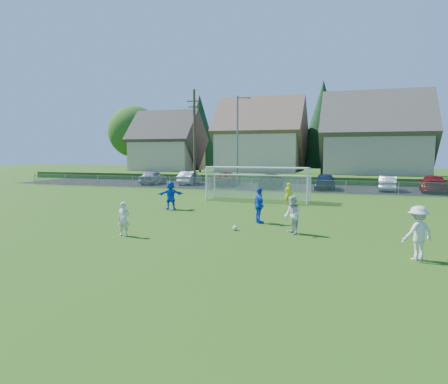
% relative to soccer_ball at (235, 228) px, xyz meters
% --- Properties ---
extents(ground, '(160.00, 160.00, 0.00)m').
position_rel_soccer_ball_xyz_m(ground, '(-1.55, -4.88, -0.11)').
color(ground, '#193D0C').
rests_on(ground, ground).
extents(asphalt_lot, '(60.00, 60.00, 0.00)m').
position_rel_soccer_ball_xyz_m(asphalt_lot, '(-1.55, 22.62, -0.10)').
color(asphalt_lot, black).
rests_on(asphalt_lot, ground).
extents(grass_embankment, '(70.00, 6.00, 0.80)m').
position_rel_soccer_ball_xyz_m(grass_embankment, '(-1.55, 30.12, 0.29)').
color(grass_embankment, '#1E420F').
rests_on(grass_embankment, ground).
extents(soccer_ball, '(0.22, 0.22, 0.22)m').
position_rel_soccer_ball_xyz_m(soccer_ball, '(0.00, 0.00, 0.00)').
color(soccer_ball, white).
rests_on(soccer_ball, ground).
extents(player_white_a, '(0.57, 0.41, 1.45)m').
position_rel_soccer_ball_xyz_m(player_white_a, '(-4.12, -2.64, 0.61)').
color(player_white_a, silver).
rests_on(player_white_a, ground).
extents(player_white_b, '(0.95, 1.02, 1.67)m').
position_rel_soccer_ball_xyz_m(player_white_b, '(2.59, -0.01, 0.72)').
color(player_white_b, silver).
rests_on(player_white_b, ground).
extents(player_white_c, '(1.33, 1.22, 1.80)m').
position_rel_soccer_ball_xyz_m(player_white_c, '(7.12, -2.86, 0.79)').
color(player_white_c, silver).
rests_on(player_white_c, ground).
extents(player_blue_a, '(0.96, 1.12, 1.80)m').
position_rel_soccer_ball_xyz_m(player_blue_a, '(0.62, 2.14, 0.79)').
color(player_blue_a, blue).
rests_on(player_blue_a, ground).
extents(player_blue_b, '(1.64, 1.35, 1.76)m').
position_rel_soccer_ball_xyz_m(player_blue_b, '(-5.68, 5.14, 0.77)').
color(player_blue_b, blue).
rests_on(player_blue_b, ground).
extents(goalkeeper, '(0.57, 0.40, 1.47)m').
position_rel_soccer_ball_xyz_m(goalkeeper, '(0.89, 9.69, 0.62)').
color(goalkeeper, yellow).
rests_on(goalkeeper, ground).
extents(car_a, '(2.07, 4.51, 1.50)m').
position_rel_soccer_ball_xyz_m(car_a, '(-15.89, 21.96, 0.64)').
color(car_a, gray).
rests_on(car_a, ground).
extents(car_b, '(1.86, 4.40, 1.41)m').
position_rel_soccer_ball_xyz_m(car_b, '(-11.95, 22.86, 0.60)').
color(car_b, silver).
rests_on(car_b, ground).
extents(car_c, '(2.90, 5.28, 1.40)m').
position_rel_soccer_ball_xyz_m(car_c, '(-7.72, 22.87, 0.59)').
color(car_c, '#63190B').
rests_on(car_c, ground).
extents(car_d, '(1.96, 4.77, 1.38)m').
position_rel_soccer_ball_xyz_m(car_d, '(-2.74, 21.82, 0.58)').
color(car_d, black).
rests_on(car_d, ground).
extents(car_e, '(1.94, 4.61, 1.56)m').
position_rel_soccer_ball_xyz_m(car_e, '(2.46, 21.67, 0.67)').
color(car_e, '#122140').
rests_on(car_e, ground).
extents(car_f, '(1.75, 4.20, 1.35)m').
position_rel_soccer_ball_xyz_m(car_f, '(7.98, 21.75, 0.57)').
color(car_f, silver).
rests_on(car_f, ground).
extents(car_g, '(2.53, 5.29, 1.49)m').
position_rel_soccer_ball_xyz_m(car_g, '(11.64, 21.70, 0.63)').
color(car_g, maroon).
rests_on(car_g, ground).
extents(soccer_goal, '(7.42, 1.90, 2.50)m').
position_rel_soccer_ball_xyz_m(soccer_goal, '(-1.55, 11.17, 1.52)').
color(soccer_goal, white).
rests_on(soccer_goal, ground).
extents(chainlink_fence, '(52.06, 0.06, 1.20)m').
position_rel_soccer_ball_xyz_m(chainlink_fence, '(-1.55, 17.12, 0.52)').
color(chainlink_fence, gray).
rests_on(chainlink_fence, ground).
extents(streetlight, '(1.38, 0.18, 9.00)m').
position_rel_soccer_ball_xyz_m(streetlight, '(-5.99, 21.12, 4.73)').
color(streetlight, slate).
rests_on(streetlight, ground).
extents(utility_pole, '(1.60, 0.26, 10.00)m').
position_rel_soccer_ball_xyz_m(utility_pole, '(-11.05, 22.12, 5.04)').
color(utility_pole, '#473321').
rests_on(utility_pole, ground).
extents(houses_row, '(53.90, 11.45, 13.27)m').
position_rel_soccer_ball_xyz_m(houses_row, '(0.43, 37.58, 7.22)').
color(houses_row, tan).
rests_on(houses_row, ground).
extents(tree_row, '(65.98, 12.36, 13.80)m').
position_rel_soccer_ball_xyz_m(tree_row, '(-0.50, 43.85, 6.80)').
color(tree_row, '#382616').
rests_on(tree_row, ground).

